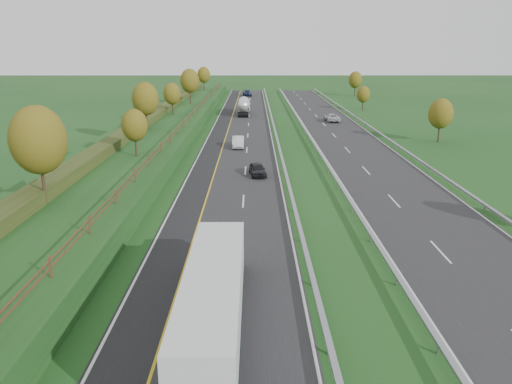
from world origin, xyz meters
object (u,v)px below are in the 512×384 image
Objects in this scene: car_silver_mid at (238,142)px; car_oncoming at (332,117)px; box_lorry at (215,295)px; car_dark_near at (258,169)px; road_tanker at (244,106)px; car_small_far at (247,93)px.

car_oncoming is at bearing 55.25° from car_silver_mid.
box_lorry is 3.97× the size of car_dark_near.
car_oncoming reaches higher than car_dark_near.
box_lorry reaches higher than car_silver_mid.
road_tanker reaches higher than car_small_far.
car_dark_near is 44.77m from car_oncoming.
car_small_far reaches higher than car_oncoming.
road_tanker is 20.44m from car_oncoming.
box_lorry reaches higher than road_tanker.
box_lorry is 1.45× the size of road_tanker.
box_lorry is 85.59m from road_tanker.
box_lorry is at bearing -89.80° from road_tanker.
car_silver_mid reaches higher than car_dark_near.
road_tanker is (-0.30, 85.59, -0.47)m from box_lorry.
car_oncoming is (14.63, 42.31, 0.05)m from car_dark_near.
box_lorry is at bearing -101.10° from car_dark_near.
road_tanker is 53.38m from car_dark_near.
road_tanker reaches higher than car_silver_mid.
car_silver_mid is (-0.09, -36.89, -1.05)m from road_tanker.
car_small_far is (0.27, 79.15, 0.05)m from car_silver_mid.
box_lorry reaches higher than car_small_far.
car_small_far is at bearing 89.76° from road_tanker.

